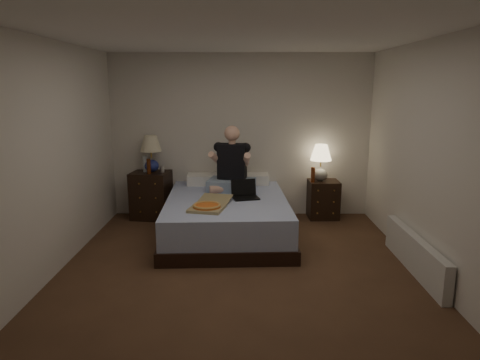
{
  "coord_description": "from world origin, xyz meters",
  "views": [
    {
      "loc": [
        0.04,
        -4.36,
        2.0
      ],
      "look_at": [
        0.0,
        0.9,
        0.85
      ],
      "focal_mm": 32.0,
      "sensor_mm": 36.0,
      "label": 1
    }
  ],
  "objects_px": {
    "beer_bottle_left": "(149,166)",
    "nightstand_right": "(323,199)",
    "pizza_box": "(207,207)",
    "person": "(231,159)",
    "lamp_right": "(321,163)",
    "bed": "(227,216)",
    "laptop": "(246,190)",
    "radiator": "(415,254)",
    "soda_can": "(162,169)",
    "lamp_left": "(151,154)",
    "nightstand_left": "(151,195)",
    "beer_bottle_right": "(313,175)",
    "water_bottle": "(145,164)"
  },
  "relations": [
    {
      "from": "pizza_box",
      "to": "beer_bottle_left",
      "type": "bearing_deg",
      "value": 139.81
    },
    {
      "from": "nightstand_left",
      "to": "pizza_box",
      "type": "height_order",
      "value": "nightstand_left"
    },
    {
      "from": "lamp_right",
      "to": "beer_bottle_left",
      "type": "xyz_separation_m",
      "value": [
        -2.59,
        -0.14,
        -0.03
      ]
    },
    {
      "from": "lamp_right",
      "to": "beer_bottle_right",
      "type": "height_order",
      "value": "lamp_right"
    },
    {
      "from": "pizza_box",
      "to": "nightstand_left",
      "type": "bearing_deg",
      "value": 137.13
    },
    {
      "from": "nightstand_left",
      "to": "beer_bottle_right",
      "type": "height_order",
      "value": "beer_bottle_right"
    },
    {
      "from": "beer_bottle_left",
      "to": "radiator",
      "type": "relative_size",
      "value": 0.14
    },
    {
      "from": "nightstand_right",
      "to": "beer_bottle_left",
      "type": "distance_m",
      "value": 2.71
    },
    {
      "from": "lamp_left",
      "to": "person",
      "type": "relative_size",
      "value": 0.6
    },
    {
      "from": "beer_bottle_right",
      "to": "pizza_box",
      "type": "relative_size",
      "value": 0.3
    },
    {
      "from": "water_bottle",
      "to": "bed",
      "type": "bearing_deg",
      "value": -32.35
    },
    {
      "from": "nightstand_right",
      "to": "radiator",
      "type": "relative_size",
      "value": 0.37
    },
    {
      "from": "nightstand_left",
      "to": "laptop",
      "type": "bearing_deg",
      "value": -23.66
    },
    {
      "from": "nightstand_left",
      "to": "soda_can",
      "type": "distance_m",
      "value": 0.46
    },
    {
      "from": "nightstand_left",
      "to": "lamp_right",
      "type": "relative_size",
      "value": 1.29
    },
    {
      "from": "beer_bottle_left",
      "to": "laptop",
      "type": "xyz_separation_m",
      "value": [
        1.45,
        -0.73,
        -0.19
      ]
    },
    {
      "from": "beer_bottle_left",
      "to": "nightstand_right",
      "type": "bearing_deg",
      "value": 3.1
    },
    {
      "from": "lamp_right",
      "to": "pizza_box",
      "type": "xyz_separation_m",
      "value": [
        -1.62,
        -1.4,
        -0.3
      ]
    },
    {
      "from": "person",
      "to": "lamp_left",
      "type": "bearing_deg",
      "value": 172.36
    },
    {
      "from": "water_bottle",
      "to": "person",
      "type": "height_order",
      "value": "person"
    },
    {
      "from": "lamp_right",
      "to": "person",
      "type": "distance_m",
      "value": 1.41
    },
    {
      "from": "bed",
      "to": "soda_can",
      "type": "bearing_deg",
      "value": 139.93
    },
    {
      "from": "nightstand_right",
      "to": "person",
      "type": "relative_size",
      "value": 0.63
    },
    {
      "from": "beer_bottle_left",
      "to": "lamp_right",
      "type": "bearing_deg",
      "value": 3.18
    },
    {
      "from": "lamp_left",
      "to": "pizza_box",
      "type": "relative_size",
      "value": 0.74
    },
    {
      "from": "bed",
      "to": "lamp_right",
      "type": "relative_size",
      "value": 3.8
    },
    {
      "from": "lamp_right",
      "to": "water_bottle",
      "type": "xyz_separation_m",
      "value": [
        -2.67,
        -0.01,
        -0.02
      ]
    },
    {
      "from": "person",
      "to": "laptop",
      "type": "relative_size",
      "value": 2.74
    },
    {
      "from": "nightstand_right",
      "to": "person",
      "type": "xyz_separation_m",
      "value": [
        -1.41,
        -0.39,
        0.7
      ]
    },
    {
      "from": "nightstand_right",
      "to": "radiator",
      "type": "distance_m",
      "value": 2.09
    },
    {
      "from": "soda_can",
      "to": "bed",
      "type": "bearing_deg",
      "value": -37.48
    },
    {
      "from": "bed",
      "to": "person",
      "type": "relative_size",
      "value": 2.29
    },
    {
      "from": "nightstand_right",
      "to": "lamp_left",
      "type": "distance_m",
      "value": 2.73
    },
    {
      "from": "nightstand_left",
      "to": "beer_bottle_right",
      "type": "relative_size",
      "value": 3.15
    },
    {
      "from": "lamp_right",
      "to": "water_bottle",
      "type": "height_order",
      "value": "lamp_right"
    },
    {
      "from": "bed",
      "to": "laptop",
      "type": "relative_size",
      "value": 6.26
    },
    {
      "from": "person",
      "to": "radiator",
      "type": "xyz_separation_m",
      "value": [
        2.06,
        -1.59,
        -0.8
      ]
    },
    {
      "from": "nightstand_right",
      "to": "person",
      "type": "height_order",
      "value": "person"
    },
    {
      "from": "nightstand_left",
      "to": "soda_can",
      "type": "relative_size",
      "value": 7.24
    },
    {
      "from": "lamp_right",
      "to": "radiator",
      "type": "bearing_deg",
      "value": -70.3
    },
    {
      "from": "nightstand_right",
      "to": "lamp_right",
      "type": "distance_m",
      "value": 0.58
    },
    {
      "from": "nightstand_right",
      "to": "person",
      "type": "distance_m",
      "value": 1.62
    },
    {
      "from": "nightstand_left",
      "to": "laptop",
      "type": "relative_size",
      "value": 2.13
    },
    {
      "from": "nightstand_left",
      "to": "nightstand_right",
      "type": "distance_m",
      "value": 2.66
    },
    {
      "from": "soda_can",
      "to": "nightstand_right",
      "type": "bearing_deg",
      "value": 1.01
    },
    {
      "from": "soda_can",
      "to": "pizza_box",
      "type": "xyz_separation_m",
      "value": [
        0.79,
        -1.35,
        -0.2
      ]
    },
    {
      "from": "lamp_left",
      "to": "radiator",
      "type": "distance_m",
      "value": 3.92
    },
    {
      "from": "water_bottle",
      "to": "soda_can",
      "type": "relative_size",
      "value": 2.5
    },
    {
      "from": "soda_can",
      "to": "beer_bottle_right",
      "type": "relative_size",
      "value": 0.43
    },
    {
      "from": "pizza_box",
      "to": "soda_can",
      "type": "bearing_deg",
      "value": 132.3
    }
  ]
}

